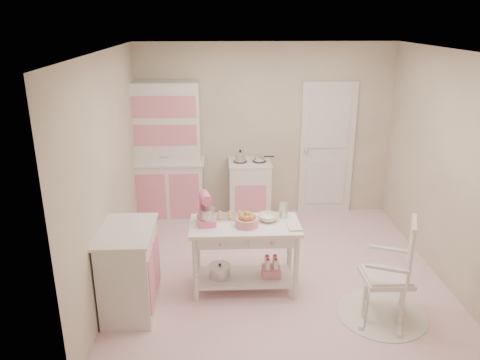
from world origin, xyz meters
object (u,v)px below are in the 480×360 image
hutch (168,154)px  base_cabinet (130,270)px  stove (250,191)px  rocking_chair (387,268)px  work_table (245,257)px  bread_basket (247,222)px  stand_mixer (206,210)px

hutch → base_cabinet: hutch is taller
stove → rocking_chair: 2.78m
hutch → rocking_chair: (2.42, -2.54, -0.49)m
hutch → stove: bearing=-2.4°
hutch → work_table: (1.03, -1.97, -0.64)m
bread_basket → rocking_chair: bearing=-20.9°
base_cabinet → rocking_chair: 2.62m
hutch → stove: (1.20, -0.05, -0.58)m
hutch → stand_mixer: 2.04m
hutch → work_table: 2.31m
stand_mixer → base_cabinet: bearing=-165.9°
rocking_chair → bread_basket: bearing=-179.2°
hutch → rocking_chair: hutch is taller
work_table → bread_basket: size_ratio=4.80×
rocking_chair → work_table: (-1.40, 0.57, -0.15)m
work_table → bread_basket: (0.02, -0.05, 0.45)m
hutch → stove: 1.33m
hutch → stand_mixer: size_ratio=6.12×
base_cabinet → rocking_chair: size_ratio=0.84×
stove → base_cabinet: (-1.38, -2.26, 0.00)m
hutch → base_cabinet: size_ratio=2.26×
base_cabinet → work_table: bearing=15.9°
bread_basket → stand_mixer: bearing=171.0°
rocking_chair → stand_mixer: stand_mixer is taller
base_cabinet → stove: bearing=58.5°
hutch → bread_basket: size_ratio=8.32×
hutch → work_table: hutch is taller
hutch → stand_mixer: (0.61, -1.95, -0.07)m
stove → base_cabinet: size_ratio=1.00×
stove → bread_basket: 2.01m
base_cabinet → bread_basket: base_cabinet is taller
work_table → stand_mixer: bearing=177.3°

